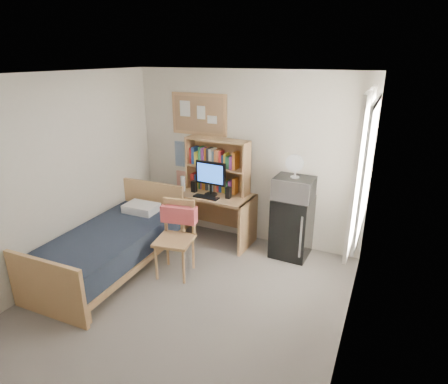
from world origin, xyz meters
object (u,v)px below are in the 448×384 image
at_px(bulletin_board, 199,114).
at_px(speaker_right, 228,193).
at_px(desk_chair, 174,240).
at_px(monitor, 211,179).
at_px(speaker_left, 194,186).
at_px(microwave, 294,188).
at_px(mini_fridge, 292,227).
at_px(bed, 111,251).
at_px(desk_fan, 296,167).
at_px(desk, 213,217).

relative_size(bulletin_board, speaker_right, 5.40).
bearing_deg(desk_chair, monitor, 79.37).
xyz_separation_m(speaker_left, microwave, (1.55, 0.07, 0.18)).
relative_size(mini_fridge, speaker_right, 5.10).
relative_size(desk_chair, bed, 0.49).
bearing_deg(desk_fan, speaker_left, -175.30).
distance_m(mini_fridge, speaker_left, 1.61).
relative_size(bed, microwave, 3.92).
xyz_separation_m(bed, monitor, (0.85, 1.34, 0.75)).
bearing_deg(speaker_left, desk_fan, 5.98).
bearing_deg(speaker_right, monitor, -180.00).
bearing_deg(bulletin_board, desk_chair, -75.71).
bearing_deg(speaker_left, speaker_right, 0.00).
distance_m(desk_chair, microwave, 1.79).
height_order(monitor, speaker_right, monitor).
height_order(bulletin_board, monitor, bulletin_board).
distance_m(bed, speaker_left, 1.57).
height_order(speaker_right, desk_fan, desk_fan).
relative_size(mini_fridge, desk_fan, 2.94).
relative_size(desk_chair, microwave, 1.90).
xyz_separation_m(desk_chair, monitor, (0.01, 1.06, 0.53)).
xyz_separation_m(mini_fridge, desk_fan, (-0.00, -0.02, 0.90)).
relative_size(mini_fridge, microwave, 1.66).
bearing_deg(mini_fridge, desk, -175.70).
distance_m(desk, mini_fridge, 1.25).
bearing_deg(desk_fan, microwave, 0.00).
relative_size(monitor, speaker_right, 3.02).
distance_m(mini_fridge, bed, 2.56).
xyz_separation_m(bulletin_board, desk, (0.38, -0.31, -1.53)).
bearing_deg(monitor, microwave, 7.40).
bearing_deg(mini_fridge, desk_fan, -90.00).
xyz_separation_m(bed, speaker_left, (0.55, 1.36, 0.58)).
bearing_deg(monitor, desk_chair, -87.25).
bearing_deg(speaker_left, bed, -108.83).
height_order(desk, mini_fridge, mini_fridge).
distance_m(bulletin_board, mini_fridge, 2.21).
xyz_separation_m(desk, mini_fridge, (1.25, 0.05, 0.06)).
distance_m(bulletin_board, bed, 2.41).
bearing_deg(desk, desk_fan, 4.67).
relative_size(desk, speaker_left, 6.96).
bearing_deg(speaker_left, bulletin_board, 105.24).
bearing_deg(speaker_right, bed, -127.73).
bearing_deg(monitor, bulletin_board, 138.35).
relative_size(desk, bed, 0.59).
bearing_deg(speaker_right, mini_fridge, 10.90).
xyz_separation_m(mini_fridge, monitor, (-1.25, -0.11, 0.60)).
bearing_deg(speaker_left, desk_chair, -71.61).
relative_size(monitor, speaker_left, 2.95).
distance_m(bed, desk_fan, 2.75).
height_order(bulletin_board, mini_fridge, bulletin_board).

